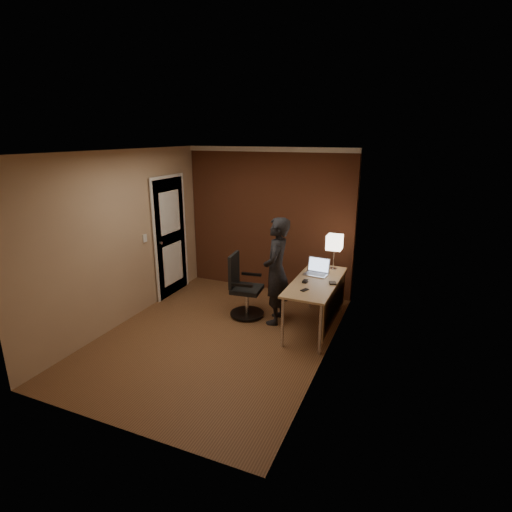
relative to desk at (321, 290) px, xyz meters
name	(u,v)px	position (x,y,z in m)	size (l,w,h in m)	color
room	(245,218)	(-1.53, 0.79, 0.77)	(4.00, 4.00, 4.00)	brown
desk	(321,290)	(0.00, 0.00, 0.00)	(0.60, 1.50, 0.73)	tan
desk_lamp	(334,243)	(0.04, 0.59, 0.55)	(0.22, 0.22, 0.54)	silver
laptop	(317,270)	(-0.13, 0.29, 0.19)	(0.35, 0.29, 0.23)	silver
mouse	(305,281)	(-0.20, -0.13, 0.14)	(0.06, 0.10, 0.03)	black
phone	(305,290)	(-0.12, -0.41, 0.13)	(0.06, 0.12, 0.01)	black
wallet	(333,283)	(0.17, -0.03, 0.14)	(0.09, 0.11, 0.02)	black
office_chair	(243,290)	(-1.19, -0.02, -0.18)	(0.52, 0.56, 0.96)	black
person	(276,271)	(-0.66, -0.01, 0.19)	(0.58, 0.38, 1.59)	black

